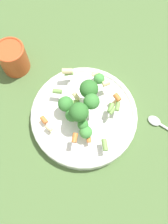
% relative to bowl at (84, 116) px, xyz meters
% --- Properties ---
extents(ground_plane, '(3.00, 3.00, 0.00)m').
position_rel_bowl_xyz_m(ground_plane, '(0.00, 0.00, -0.02)').
color(ground_plane, '#4C6B38').
extents(bowl, '(0.28, 0.28, 0.04)m').
position_rel_bowl_xyz_m(bowl, '(0.00, 0.00, 0.00)').
color(bowl, white).
rests_on(bowl, ground_plane).
extents(pasta_salad, '(0.21, 0.19, 0.09)m').
position_rel_bowl_xyz_m(pasta_salad, '(0.00, 0.01, 0.07)').
color(pasta_salad, '#8CB766').
rests_on(pasta_salad, bowl).
extents(cup, '(0.08, 0.08, 0.09)m').
position_rel_bowl_xyz_m(cup, '(0.10, 0.24, 0.03)').
color(cup, '#CC4C23').
rests_on(cup, ground_plane).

